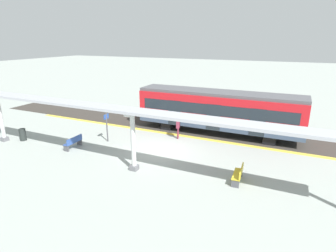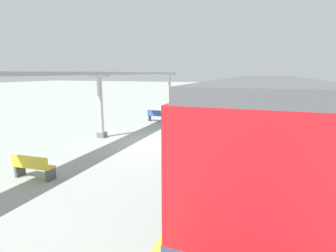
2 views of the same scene
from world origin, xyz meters
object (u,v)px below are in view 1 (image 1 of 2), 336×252
object	(u,v)px
platform_info_sign	(107,125)
passenger_waiting_near_edge	(178,125)
canopy_pillar_nearest	(1,118)
bench_near_end	(239,174)
trash_bin	(23,135)
canopy_pillar_second	(133,142)
bench_mid_platform	(74,142)
train_near_carriage	(218,112)

from	to	relation	value
platform_info_sign	passenger_waiting_near_edge	bearing A→B (deg)	121.44
canopy_pillar_nearest	bench_near_end	size ratio (longest dim) A/B	2.32
platform_info_sign	trash_bin	bearing A→B (deg)	-67.07
canopy_pillar_nearest	passenger_waiting_near_edge	world-z (taller)	canopy_pillar_nearest
canopy_pillar_nearest	canopy_pillar_second	xyz separation A→B (m)	(0.00, 11.54, 0.00)
bench_mid_platform	platform_info_sign	distance (m)	2.68
bench_mid_platform	platform_info_sign	bearing A→B (deg)	147.36
passenger_waiting_near_edge	canopy_pillar_second	bearing A→B (deg)	-2.47
bench_near_end	passenger_waiting_near_edge	distance (m)	7.47
trash_bin	platform_info_sign	distance (m)	6.60
trash_bin	platform_info_sign	size ratio (longest dim) A/B	0.42
trash_bin	passenger_waiting_near_edge	distance (m)	11.91
canopy_pillar_nearest	trash_bin	size ratio (longest dim) A/B	3.86
canopy_pillar_second	platform_info_sign	bearing A→B (deg)	-126.71
canopy_pillar_second	platform_info_sign	size ratio (longest dim) A/B	1.61
canopy_pillar_nearest	bench_mid_platform	distance (m)	6.10
bench_near_end	platform_info_sign	size ratio (longest dim) A/B	0.69
canopy_pillar_nearest	canopy_pillar_second	bearing A→B (deg)	90.00
bench_near_end	bench_mid_platform	xyz separation A→B (m)	(0.06, -11.58, 0.00)
canopy_pillar_nearest	platform_info_sign	world-z (taller)	canopy_pillar_nearest
canopy_pillar_nearest	trash_bin	xyz separation A→B (m)	(-0.68, 1.18, -1.34)
canopy_pillar_second	platform_info_sign	world-z (taller)	canopy_pillar_second
platform_info_sign	train_near_carriage	bearing A→B (deg)	127.43
platform_info_sign	canopy_pillar_nearest	bearing A→B (deg)	-65.83
train_near_carriage	bench_mid_platform	world-z (taller)	train_near_carriage
passenger_waiting_near_edge	train_near_carriage	bearing A→B (deg)	136.64
train_near_carriage	canopy_pillar_nearest	world-z (taller)	canopy_pillar_nearest
bench_near_end	passenger_waiting_near_edge	bearing A→B (deg)	-130.90
trash_bin	canopy_pillar_nearest	bearing A→B (deg)	-59.85
trash_bin	platform_info_sign	bearing A→B (deg)	112.93
passenger_waiting_near_edge	bench_mid_platform	bearing A→B (deg)	-50.36
canopy_pillar_nearest	platform_info_sign	size ratio (longest dim) A/B	1.61
canopy_pillar_nearest	bench_near_end	distance (m)	17.51
canopy_pillar_second	bench_near_end	distance (m)	6.15
trash_bin	platform_info_sign	xyz separation A→B (m)	(-2.55, 6.02, 0.87)
train_near_carriage	bench_mid_platform	bearing A→B (deg)	-48.17
passenger_waiting_near_edge	canopy_pillar_nearest	bearing A→B (deg)	-62.88
bench_mid_platform	platform_info_sign	xyz separation A→B (m)	(-2.13, 1.36, 0.89)
train_near_carriage	passenger_waiting_near_edge	world-z (taller)	train_near_carriage
train_near_carriage	bench_mid_platform	distance (m)	11.31
canopy_pillar_second	passenger_waiting_near_edge	size ratio (longest dim) A/B	1.99
bench_mid_platform	trash_bin	size ratio (longest dim) A/B	1.65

